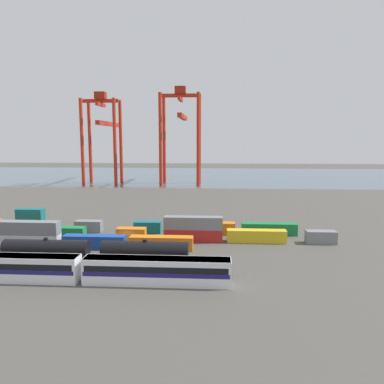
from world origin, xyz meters
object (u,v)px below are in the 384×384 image
Objects in this scene: shipping_container_19 at (269,229)px; gantry_crane_central at (181,126)px; shipping_container_9 at (193,235)px; shipping_container_8 at (131,234)px; shipping_container_14 at (31,225)px; shipping_container_12 at (321,237)px; passenger_train at (82,268)px; shipping_container_16 at (89,226)px; freight_tank_row at (46,251)px; gantry_crane_west at (104,130)px.

shipping_container_19 is 100.34m from gantry_crane_central.
shipping_container_19 is (16.48, 6.41, 0.00)m from shipping_container_9.
shipping_container_9 is at bearing -83.33° from gantry_crane_central.
shipping_container_14 is (-24.89, 6.41, 0.00)m from shipping_container_8.
shipping_container_8 is at bearing 180.00° from shipping_container_12.
shipping_container_9 is 26.02m from shipping_container_12.
gantry_crane_central reaches higher than passenger_train.
passenger_train reaches higher than shipping_container_8.
gantry_crane_central reaches higher than shipping_container_12.
passenger_train is 31.40m from shipping_container_16.
freight_tank_row is at bearing -151.63° from shipping_container_19.
shipping_container_19 is 0.27× the size of gantry_crane_central.
shipping_container_9 is at bearing -158.75° from shipping_container_19.
gantry_crane_central is (12.59, 114.83, 24.77)m from freight_tank_row.
freight_tank_row is 120.34m from gantry_crane_west.
shipping_container_9 is at bearing 57.32° from passenger_train.
shipping_container_12 is (50.21, 15.55, -0.83)m from freight_tank_row.
gantry_crane_central is (1.41, 99.28, 25.60)m from shipping_container_8.
passenger_train is 3.65× the size of shipping_container_9.
freight_tank_row is at bearing -58.02° from shipping_container_14.
shipping_container_9 is 0.27× the size of gantry_crane_central.
shipping_container_14 is (-37.90, 6.41, 0.00)m from shipping_container_9.
freight_tank_row is 1.15× the size of gantry_crane_west.
shipping_container_14 is at bearing 121.98° from freight_tank_row.
passenger_train reaches higher than shipping_container_19.
gantry_crane_central reaches higher than freight_tank_row.
gantry_crane_west is at bearing 104.91° from passenger_train.
passenger_train is 7.31× the size of shipping_container_14.
shipping_container_14 and shipping_container_16 have the same top height.
shipping_container_12 is 0.14× the size of gantry_crane_west.
shipping_container_8 and shipping_container_14 have the same top height.
shipping_container_16 is at bearing -75.75° from gantry_crane_west.
shipping_container_19 is (40.67, 21.96, -0.83)m from freight_tank_row.
shipping_container_8 is at bearing -29.58° from shipping_container_16.
gantry_crane_west is (-74.12, 100.09, 24.01)m from shipping_container_12.
passenger_train is 1.00× the size of gantry_crane_central.
shipping_container_9 is 103.18m from gantry_crane_central.
passenger_train is 23.72m from shipping_container_8.
shipping_container_16 and shipping_container_19 have the same top height.
shipping_container_19 is at bearing 43.51° from passenger_train.
gantry_crane_west is (-48.09, 100.09, 24.01)m from shipping_container_9.
freight_tank_row is 25.90m from shipping_container_14.
shipping_container_9 is 2.00× the size of shipping_container_16.
passenger_train is 125.41m from gantry_crane_central.
shipping_container_19 is at bearing -55.42° from gantry_crane_west.
passenger_train is 28.07m from shipping_container_9.
gantry_crane_central is at bearing 106.82° from shipping_container_19.
shipping_container_19 is (54.38, 0.00, 0.00)m from shipping_container_14.
shipping_container_9 is 17.68m from shipping_container_19.
passenger_train is at bearing -122.68° from shipping_container_9.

